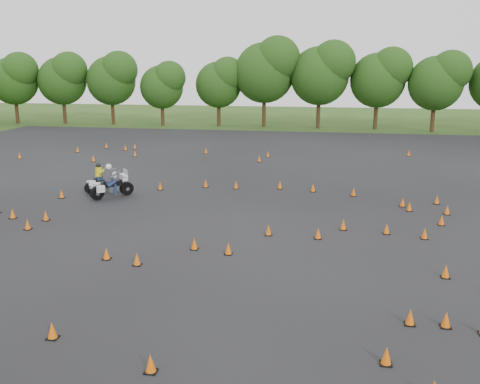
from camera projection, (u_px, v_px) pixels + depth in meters
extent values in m
plane|color=#2D5119|center=(224.00, 243.00, 22.12)|extent=(140.00, 140.00, 0.00)
plane|color=black|center=(246.00, 205.00, 27.87)|extent=(62.00, 62.00, 0.00)
cone|color=#E15C09|center=(410.00, 317.00, 15.15)|extent=(0.26, 0.26, 0.45)
cone|color=#E15C09|center=(313.00, 188.00, 30.74)|extent=(0.26, 0.26, 0.45)
cone|color=#E15C09|center=(343.00, 225.00, 23.76)|extent=(0.26, 0.26, 0.45)
cone|color=#E15C09|center=(403.00, 202.00, 27.58)|extent=(0.26, 0.26, 0.45)
cone|color=#E15C09|center=(151.00, 364.00, 12.82)|extent=(0.26, 0.26, 0.45)
cone|color=#E15C09|center=(13.00, 214.00, 25.49)|extent=(0.26, 0.26, 0.45)
cone|color=#E15C09|center=(268.00, 154.00, 41.96)|extent=(0.26, 0.26, 0.45)
cone|color=#E15C09|center=(447.00, 210.00, 26.13)|extent=(0.26, 0.26, 0.45)
cone|color=#E15C09|center=(106.00, 254.00, 20.19)|extent=(0.26, 0.26, 0.45)
cone|color=#E15C09|center=(46.00, 216.00, 25.15)|extent=(0.26, 0.26, 0.45)
cone|color=#E15C09|center=(268.00, 230.00, 23.00)|extent=(0.26, 0.26, 0.45)
cone|color=#E15C09|center=(354.00, 192.00, 29.74)|extent=(0.26, 0.26, 0.45)
cone|color=#E15C09|center=(280.00, 185.00, 31.46)|extent=(0.26, 0.26, 0.45)
cone|color=#E15C09|center=(160.00, 186.00, 31.20)|extent=(0.26, 0.26, 0.45)
cone|color=#E15C09|center=(93.00, 159.00, 40.04)|extent=(0.26, 0.26, 0.45)
cone|color=#E15C09|center=(437.00, 200.00, 28.08)|extent=(0.26, 0.26, 0.45)
cone|color=#E15C09|center=(206.00, 151.00, 43.55)|extent=(0.26, 0.26, 0.45)
cone|color=#E15C09|center=(19.00, 156.00, 41.28)|extent=(0.26, 0.26, 0.45)
cone|color=#E15C09|center=(52.00, 331.00, 14.40)|extent=(0.26, 0.26, 0.45)
cone|color=#E15C09|center=(135.00, 146.00, 45.86)|extent=(0.26, 0.26, 0.45)
cone|color=#E15C09|center=(387.00, 229.00, 23.18)|extent=(0.26, 0.26, 0.45)
cone|color=#E15C09|center=(27.00, 225.00, 23.80)|extent=(0.26, 0.26, 0.45)
cone|color=#E15C09|center=(116.00, 188.00, 30.72)|extent=(0.26, 0.26, 0.45)
cone|color=#E15C09|center=(259.00, 159.00, 39.97)|extent=(0.26, 0.26, 0.45)
cone|color=#E15C09|center=(135.00, 154.00, 42.25)|extent=(0.26, 0.26, 0.45)
cone|color=#E15C09|center=(409.00, 207.00, 26.74)|extent=(0.26, 0.26, 0.45)
cone|color=#E15C09|center=(442.00, 220.00, 24.42)|extent=(0.26, 0.26, 0.45)
cone|color=#E15C09|center=(446.00, 272.00, 18.46)|extent=(0.26, 0.26, 0.45)
cone|color=#E15C09|center=(125.00, 148.00, 45.10)|extent=(0.26, 0.26, 0.45)
cone|color=#E15C09|center=(425.00, 234.00, 22.53)|extent=(0.26, 0.26, 0.45)
cone|color=#E15C09|center=(228.00, 249.00, 20.71)|extent=(0.26, 0.26, 0.45)
cone|color=#E15C09|center=(446.00, 320.00, 15.00)|extent=(0.26, 0.26, 0.45)
cone|color=#E15C09|center=(409.00, 153.00, 42.41)|extent=(0.26, 0.26, 0.45)
cone|color=#E15C09|center=(137.00, 259.00, 19.60)|extent=(0.26, 0.26, 0.45)
cone|color=#E15C09|center=(318.00, 234.00, 22.54)|extent=(0.26, 0.26, 0.45)
cone|color=#E15C09|center=(386.00, 356.00, 13.15)|extent=(0.26, 0.26, 0.45)
cone|color=#E15C09|center=(206.00, 184.00, 31.83)|extent=(0.26, 0.26, 0.45)
cone|color=#E15C09|center=(194.00, 244.00, 21.25)|extent=(0.26, 0.26, 0.45)
cone|color=#E15C09|center=(62.00, 194.00, 29.31)|extent=(0.26, 0.26, 0.45)
cone|color=#E15C09|center=(106.00, 146.00, 46.35)|extent=(0.26, 0.26, 0.45)
cone|color=#E15C09|center=(236.00, 185.00, 31.49)|extent=(0.26, 0.26, 0.45)
cone|color=#E15C09|center=(77.00, 150.00, 44.22)|extent=(0.26, 0.26, 0.45)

